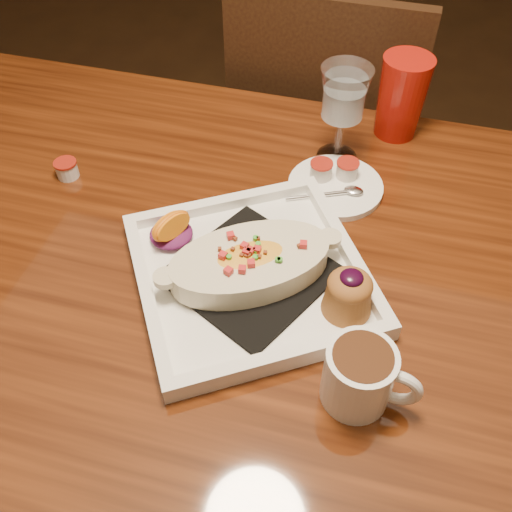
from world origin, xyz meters
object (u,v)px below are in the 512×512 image
(table, at_px, (254,307))
(coffee_mug, at_px, (361,375))
(goblet, at_px, (344,99))
(saucer, at_px, (334,183))
(plate, at_px, (257,270))
(red_tumbler, at_px, (401,97))
(chair_far, at_px, (322,147))

(table, height_order, coffee_mug, coffee_mug)
(goblet, height_order, saucer, goblet)
(table, bearing_deg, saucer, 68.17)
(goblet, relative_size, saucer, 1.11)
(plate, height_order, saucer, plate)
(goblet, bearing_deg, red_tumbler, 50.17)
(chair_far, distance_m, goblet, 0.51)
(red_tumbler, bearing_deg, saucer, -113.30)
(goblet, bearing_deg, coffee_mug, -76.86)
(saucer, bearing_deg, plate, -106.83)
(plate, xyz_separation_m, coffee_mug, (0.16, -0.14, 0.02))
(coffee_mug, bearing_deg, table, 140.62)
(coffee_mug, height_order, red_tumbler, red_tumbler)
(plate, xyz_separation_m, goblet, (0.06, 0.31, 0.09))
(goblet, relative_size, red_tumbler, 1.18)
(chair_far, distance_m, saucer, 0.50)
(table, xyz_separation_m, saucer, (0.08, 0.20, 0.11))
(plate, distance_m, red_tumbler, 0.44)
(coffee_mug, distance_m, red_tumbler, 0.56)
(coffee_mug, bearing_deg, red_tumbler, 95.30)
(saucer, relative_size, red_tumbler, 1.07)
(table, bearing_deg, red_tumbler, 67.47)
(coffee_mug, bearing_deg, chair_far, 106.28)
(saucer, bearing_deg, red_tumbler, 66.70)
(plate, bearing_deg, saucer, 40.30)
(plate, relative_size, red_tumbler, 2.92)
(table, distance_m, plate, 0.13)
(chair_far, bearing_deg, plate, 91.07)
(chair_far, relative_size, red_tumbler, 6.31)
(chair_far, height_order, coffee_mug, chair_far)
(red_tumbler, bearing_deg, plate, -109.79)
(table, distance_m, coffee_mug, 0.28)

